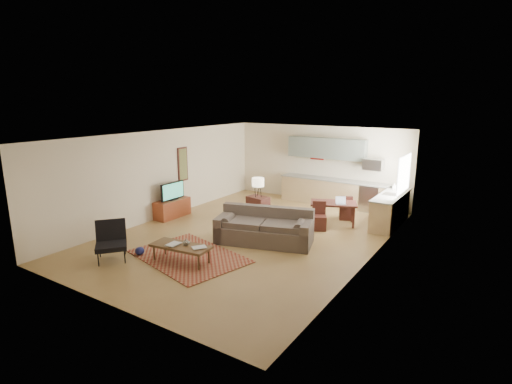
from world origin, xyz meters
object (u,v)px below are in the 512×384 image
Objects in this scene: armchair at (111,242)px; dining_table at (333,213)px; sofa at (264,226)px; console_table at (258,209)px; coffee_table at (181,254)px; tv_credenza at (172,208)px.

dining_table is at bearing 8.14° from armchair.
sofa reaches higher than dining_table.
console_table reaches higher than dining_table.
console_table is (-1.16, 1.53, -0.07)m from sofa.
console_table is (-0.25, 3.62, 0.16)m from coffee_table.
console_table is (2.46, 1.13, 0.09)m from tv_credenza.
sofa is at bearing -6.33° from tv_credenza.
sofa is 3.39× the size of console_table.
armchair is at bearing -93.11° from console_table.
dining_table is (0.89, 2.43, -0.11)m from sofa.
tv_credenza is (-3.62, 0.40, -0.16)m from sofa.
coffee_table is 1.06× the size of dining_table.
armchair reaches higher than tv_credenza.
console_table is at bearing 24.51° from armchair.
sofa is 2.29m from coffee_table.
armchair reaches higher than sofa.
armchair is 1.19× the size of console_table.
dining_table is (2.05, 0.90, -0.04)m from console_table.
tv_credenza is 2.71m from console_table.
armchair is (-2.34, -2.85, 0.01)m from sofa.
dining_table is (3.23, 5.28, -0.11)m from armchair.
dining_table reaches higher than coffee_table.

